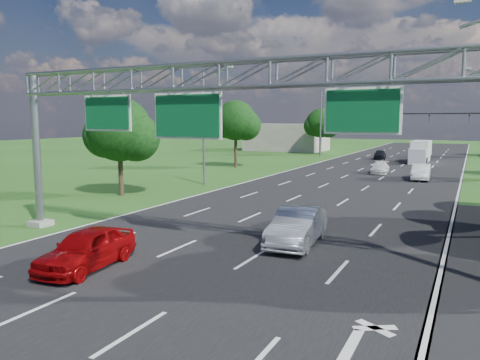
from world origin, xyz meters
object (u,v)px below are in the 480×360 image
Objects in this scene: silver_sedan at (297,226)px; sign_gantry at (225,90)px; red_coupe at (87,249)px; box_truck at (420,152)px; traffic_signal at (456,124)px.

sign_gantry is at bearing -137.29° from silver_sedan.
red_coupe is at bearing -130.24° from sign_gantry.
red_coupe is 54.60m from box_truck.
sign_gantry reaches higher than box_truck.
sign_gantry is 50.22m from box_truck.
traffic_signal reaches higher than red_coupe.
red_coupe is (-3.68, -4.35, -6.11)m from sign_gantry.
red_coupe is (-10.83, -57.36, -4.38)m from traffic_signal.
sign_gantry is 5.11× the size of red_coupe.
red_coupe is at bearing -100.70° from traffic_signal.
box_truck is (-4.11, -3.17, -3.77)m from traffic_signal.
silver_sedan is (-4.80, -50.41, -4.32)m from traffic_signal.
traffic_signal is 50.82m from silver_sedan.
traffic_signal is at bearing 38.19° from box_truck.
traffic_signal reaches higher than box_truck.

